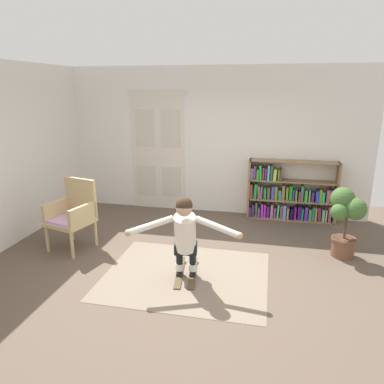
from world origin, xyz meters
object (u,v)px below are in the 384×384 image
wicker_chair (73,213)px  person_skier (185,232)px  potted_plant (346,216)px  bookshelf (288,195)px  skis_pair (186,273)px

wicker_chair → person_skier: bearing=-18.4°
potted_plant → person_skier: 2.50m
person_skier → wicker_chair: bearing=161.6°
bookshelf → wicker_chair: bearing=-148.7°
bookshelf → wicker_chair: (-3.38, -2.05, 0.10)m
wicker_chair → bookshelf: bearing=31.3°
skis_pair → potted_plant: bearing=26.1°
skis_pair → person_skier: (0.02, -0.16, 0.67)m
bookshelf → potted_plant: bookshelf is taller
bookshelf → potted_plant: 1.67m
wicker_chair → potted_plant: bearing=8.0°
skis_pair → wicker_chair: bearing=165.7°
bookshelf → potted_plant: (0.77, -1.47, 0.15)m
potted_plant → wicker_chair: bearing=-172.0°
skis_pair → bookshelf: bearing=60.8°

